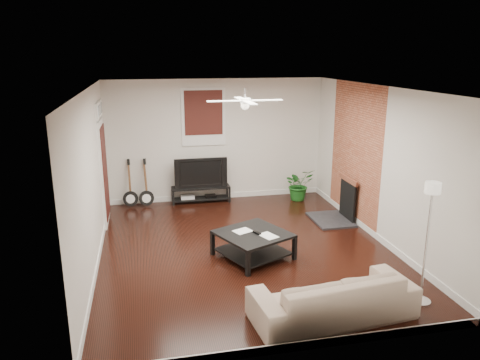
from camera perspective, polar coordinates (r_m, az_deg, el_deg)
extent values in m
cube|color=black|center=(8.29, 0.58, -8.41)|extent=(5.00, 6.00, 0.01)
cube|color=white|center=(7.61, 0.63, 11.27)|extent=(5.00, 6.00, 0.01)
cube|color=silver|center=(10.71, -2.88, 4.91)|extent=(5.00, 0.01, 2.80)
cube|color=silver|center=(5.09, 7.99, -7.24)|extent=(5.00, 0.01, 2.80)
cube|color=silver|center=(7.71, -17.86, 0.00)|extent=(0.01, 6.00, 2.80)
cube|color=silver|center=(8.71, 16.89, 1.80)|extent=(0.01, 6.00, 2.80)
cube|color=#A34F34|center=(9.57, 13.99, 3.19)|extent=(0.02, 2.20, 2.80)
cube|color=black|center=(9.69, 12.10, -2.30)|extent=(0.80, 1.10, 0.92)
cube|color=#3E1610|center=(10.56, -4.52, 7.74)|extent=(1.00, 0.06, 1.30)
cube|color=white|center=(9.57, -16.50, 2.10)|extent=(0.08, 1.00, 2.50)
cube|color=black|center=(10.74, -4.85, -1.78)|extent=(1.34, 0.36, 0.37)
imported|color=black|center=(10.61, -4.92, 1.01)|extent=(1.20, 0.16, 0.69)
cube|color=black|center=(7.87, 1.62, -8.01)|extent=(1.40, 1.40, 0.44)
imported|color=#C2A991|center=(6.28, 11.41, -13.82)|extent=(2.21, 1.07, 0.62)
imported|color=#1A5C1B|center=(10.92, 7.26, -0.54)|extent=(0.80, 0.74, 0.75)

